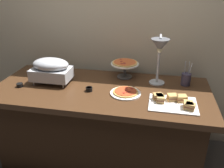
{
  "coord_description": "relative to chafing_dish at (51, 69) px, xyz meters",
  "views": [
    {
      "loc": [
        0.47,
        -1.83,
        1.66
      ],
      "look_at": [
        0.1,
        0.0,
        0.81
      ],
      "focal_mm": 38.0,
      "sensor_mm": 36.0,
      "label": 1
    }
  ],
  "objects": [
    {
      "name": "sauce_cup_far",
      "position": [
        0.38,
        -0.1,
        -0.12
      ],
      "size": [
        0.06,
        0.06,
        0.04
      ],
      "color": "black",
      "rests_on": "buffet_table"
    },
    {
      "name": "pizza_plate_center",
      "position": [
        0.63,
        0.27,
        -0.01
      ],
      "size": [
        0.27,
        0.27,
        0.16
      ],
      "color": "#595B60",
      "rests_on": "buffet_table"
    },
    {
      "name": "heat_lamp",
      "position": [
        0.95,
        0.06,
        0.22
      ],
      "size": [
        0.15,
        0.29,
        0.46
      ],
      "color": "#B7BABF",
      "rests_on": "buffet_table"
    },
    {
      "name": "back_wall",
      "position": [
        0.47,
        0.47,
        0.3
      ],
      "size": [
        4.4,
        0.04,
        2.4
      ],
      "primitive_type": "cube",
      "color": "#C6B593",
      "rests_on": "ground_plane"
    },
    {
      "name": "buffet_table",
      "position": [
        0.47,
        -0.03,
        -0.51
      ],
      "size": [
        1.9,
        0.84,
        0.76
      ],
      "color": "#422816",
      "rests_on": "ground_plane"
    },
    {
      "name": "chafing_dish",
      "position": [
        0.0,
        0.0,
        0.0
      ],
      "size": [
        0.35,
        0.22,
        0.24
      ],
      "color": "#B7BABF",
      "rests_on": "buffet_table"
    },
    {
      "name": "sauce_cup_near",
      "position": [
        -0.25,
        -0.14,
        -0.12
      ],
      "size": [
        0.06,
        0.06,
        0.03
      ],
      "color": "black",
      "rests_on": "buffet_table"
    },
    {
      "name": "utensil_holder",
      "position": [
        1.2,
        0.19,
        -0.08
      ],
      "size": [
        0.08,
        0.08,
        0.23
      ],
      "color": "#383347",
      "rests_on": "buffet_table"
    },
    {
      "name": "ground_plane",
      "position": [
        0.47,
        -0.03,
        -0.9
      ],
      "size": [
        8.0,
        8.0,
        0.0
      ],
      "primitive_type": "plane",
      "color": "#38332D"
    },
    {
      "name": "sandwich_platter",
      "position": [
        1.08,
        -0.2,
        -0.11
      ],
      "size": [
        0.36,
        0.28,
        0.06
      ],
      "color": "white",
      "rests_on": "buffet_table"
    },
    {
      "name": "pizza_plate_front",
      "position": [
        0.7,
        -0.09,
        -0.12
      ],
      "size": [
        0.26,
        0.26,
        0.03
      ],
      "color": "white",
      "rests_on": "buffet_table"
    }
  ]
}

